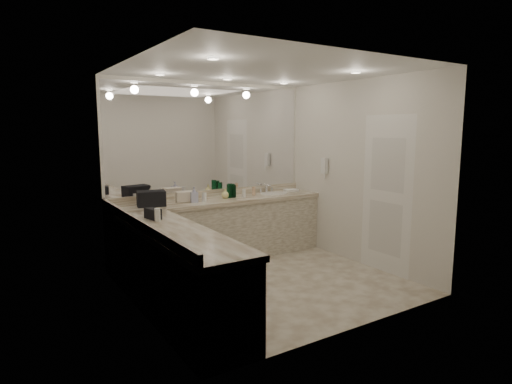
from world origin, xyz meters
TOP-DOWN VIEW (x-y plane):
  - floor at (0.00, 0.00)m, footprint 3.20×3.20m
  - ceiling at (0.00, 0.00)m, footprint 3.20×3.20m
  - wall_back at (0.00, 1.50)m, footprint 3.20×0.02m
  - wall_left at (-1.60, 0.00)m, footprint 0.02×3.00m
  - wall_right at (1.60, 0.00)m, footprint 0.02×3.00m
  - vanity_back_base at (0.00, 1.20)m, footprint 3.20×0.60m
  - vanity_back_top at (0.00, 1.19)m, footprint 3.20×0.64m
  - vanity_left_base at (-1.30, -0.30)m, footprint 0.60×2.40m
  - vanity_left_top at (-1.29, -0.30)m, footprint 0.64×2.42m
  - backsplash_back at (0.00, 1.48)m, footprint 3.20×0.04m
  - backsplash_left at (-1.58, 0.00)m, footprint 0.04×3.00m
  - mirror_back at (0.00, 1.49)m, footprint 3.12×0.01m
  - mirror_left at (-1.59, 0.00)m, footprint 0.01×2.92m
  - sink at (0.95, 1.20)m, footprint 0.44×0.44m
  - faucet at (0.95, 1.41)m, footprint 0.24×0.16m
  - wall_phone at (1.56, 0.70)m, footprint 0.06×0.10m
  - door at (1.59, -0.50)m, footprint 0.02×0.82m
  - black_toiletry_bag at (-1.05, 1.17)m, footprint 0.40×0.30m
  - black_bag_spill at (-1.30, 0.37)m, footprint 0.15×0.24m
  - cream_cosmetic_case at (-0.54, 1.25)m, footprint 0.27×0.18m
  - hand_towel at (1.32, 1.23)m, footprint 0.22×0.16m
  - lotion_left at (-1.30, 0.22)m, footprint 0.06×0.06m
  - soap_bottle_a at (-0.87, 1.30)m, footprint 0.10×0.10m
  - soap_bottle_b at (-0.44, 1.14)m, footprint 0.12×0.12m
  - soap_bottle_c at (0.09, 1.21)m, footprint 0.14×0.14m
  - green_bottle_0 at (0.23, 1.24)m, footprint 0.07×0.07m
  - green_bottle_1 at (0.24, 1.21)m, footprint 0.06×0.06m
  - green_bottle_2 at (0.23, 1.35)m, footprint 0.07×0.07m
  - green_bottle_3 at (0.18, 1.22)m, footprint 0.07×0.07m
  - amenity_bottle_0 at (-0.41, 1.20)m, footprint 0.07×0.07m
  - amenity_bottle_1 at (-0.30, 1.12)m, footprint 0.07×0.07m
  - amenity_bottle_2 at (-1.12, 1.30)m, footprint 0.05×0.05m
  - amenity_bottle_3 at (0.36, 1.12)m, footprint 0.05×0.05m
  - amenity_bottle_4 at (-0.86, 1.27)m, footprint 0.06×0.06m
  - amenity_bottle_5 at (0.59, 1.22)m, footprint 0.05×0.05m

SIDE VIEW (x-z plane):
  - floor at x=0.00m, z-range 0.00..0.00m
  - vanity_back_base at x=0.00m, z-range 0.00..0.84m
  - vanity_left_base at x=-1.30m, z-range 0.00..0.84m
  - vanity_back_top at x=0.00m, z-range 0.84..0.90m
  - vanity_left_top at x=-1.29m, z-range 0.84..0.90m
  - sink at x=0.95m, z-range 0.88..0.91m
  - hand_towel at x=1.32m, z-range 0.90..0.94m
  - amenity_bottle_0 at x=-0.41m, z-range 0.90..0.99m
  - backsplash_back at x=0.00m, z-range 0.90..1.00m
  - backsplash_left at x=-1.58m, z-range 0.90..1.00m
  - amenity_bottle_2 at x=-1.12m, z-range 0.90..1.01m
  - black_bag_spill at x=-1.30m, z-range 0.90..1.02m
  - amenity_bottle_3 at x=0.36m, z-range 0.90..1.02m
  - amenity_bottle_1 at x=-0.30m, z-range 0.90..1.03m
  - amenity_bottle_5 at x=0.59m, z-range 0.90..1.03m
  - faucet at x=0.95m, z-range 0.90..1.04m
  - amenity_bottle_4 at x=-0.86m, z-range 0.90..1.04m
  - cream_cosmetic_case at x=-0.54m, z-range 0.90..1.04m
  - soap_bottle_c at x=0.09m, z-range 0.90..1.04m
  - lotion_left at x=-1.30m, z-range 0.90..1.05m
  - green_bottle_2 at x=0.23m, z-range 0.90..1.08m
  - green_bottle_1 at x=0.24m, z-range 0.90..1.09m
  - green_bottle_0 at x=0.23m, z-range 0.90..1.10m
  - black_toiletry_bag at x=-1.05m, z-range 0.90..1.11m
  - green_bottle_3 at x=0.18m, z-range 0.90..1.11m
  - soap_bottle_a at x=-0.87m, z-range 0.90..1.11m
  - soap_bottle_b at x=-0.44m, z-range 0.90..1.12m
  - door at x=1.59m, z-range 0.00..2.10m
  - wall_back at x=0.00m, z-range 0.00..2.60m
  - wall_left at x=-1.60m, z-range 0.00..2.60m
  - wall_right at x=1.60m, z-range 0.00..2.60m
  - wall_phone at x=1.56m, z-range 1.23..1.47m
  - mirror_back at x=0.00m, z-range 1.00..2.55m
  - mirror_left at x=-1.59m, z-range 1.00..2.55m
  - ceiling at x=0.00m, z-range 2.60..2.60m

